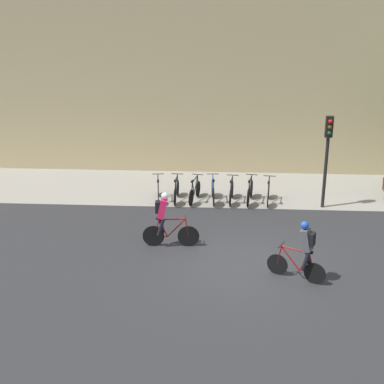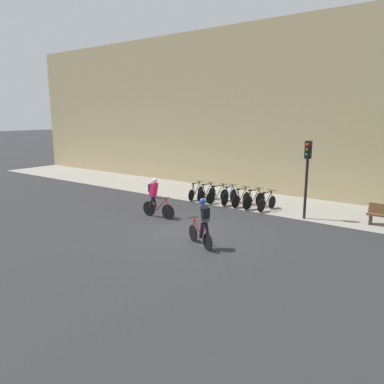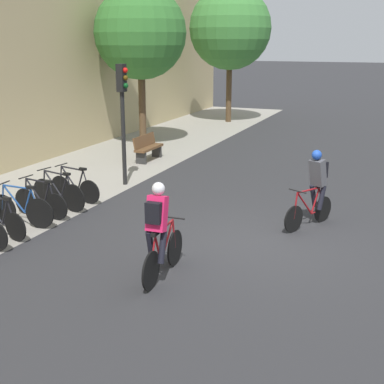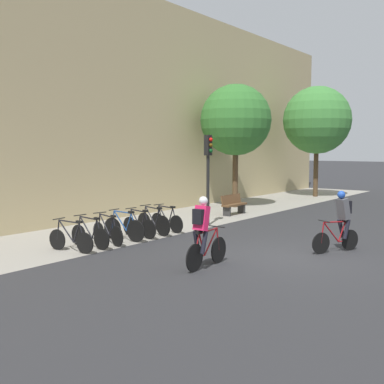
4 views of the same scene
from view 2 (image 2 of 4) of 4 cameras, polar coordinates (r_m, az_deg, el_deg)
ground at (r=14.69m, az=-1.34°, el=-6.23°), size 200.00×200.00×0.00m
kerb_strip at (r=20.26m, az=10.44°, el=-1.40°), size 44.00×4.50×0.01m
building_facade at (r=22.08m, az=13.90°, el=12.17°), size 44.00×0.60×9.68m
cyclist_pink at (r=16.76m, az=-5.67°, el=-0.69°), size 1.77×0.46×1.78m
cyclist_grey at (r=12.86m, az=1.65°, el=-4.44°), size 1.52×0.80×1.74m
parked_bike_0 at (r=20.45m, az=0.61°, el=-0.01°), size 0.46×1.64×0.94m
parked_bike_1 at (r=20.05m, az=2.23°, el=-0.21°), size 0.46×1.67×0.96m
parked_bike_2 at (r=19.68m, az=3.92°, el=-0.48°), size 0.50×1.66×0.95m
parked_bike_3 at (r=19.31m, az=5.68°, el=-0.66°), size 0.46×1.68×0.99m
parked_bike_4 at (r=18.98m, az=7.49°, el=-0.99°), size 0.46×1.60×0.96m
parked_bike_5 at (r=18.65m, az=9.38°, el=-1.20°), size 0.46×1.71×0.99m
parked_bike_6 at (r=18.36m, az=11.33°, el=-1.57°), size 0.46×1.59×0.95m
traffic_light_pole at (r=16.92m, az=17.15°, el=3.93°), size 0.26×0.30×3.43m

